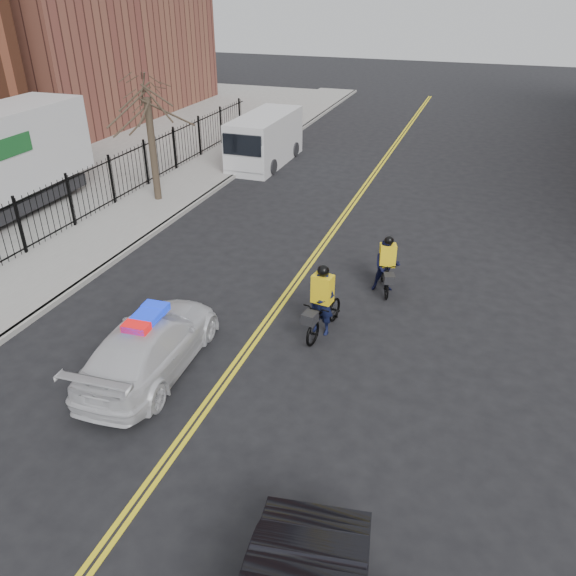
% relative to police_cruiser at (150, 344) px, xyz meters
% --- Properties ---
extents(ground, '(120.00, 120.00, 0.00)m').
position_rel_police_cruiser_xyz_m(ground, '(1.79, -0.07, -0.68)').
color(ground, black).
rests_on(ground, ground).
extents(center_line_left, '(0.10, 60.00, 0.01)m').
position_rel_police_cruiser_xyz_m(center_line_left, '(1.71, 7.93, -0.67)').
color(center_line_left, yellow).
rests_on(center_line_left, ground).
extents(center_line_right, '(0.10, 60.00, 0.01)m').
position_rel_police_cruiser_xyz_m(center_line_right, '(1.87, 7.93, -0.67)').
color(center_line_right, yellow).
rests_on(center_line_right, ground).
extents(sidewalk, '(3.00, 60.00, 0.15)m').
position_rel_police_cruiser_xyz_m(sidewalk, '(-5.71, 7.93, -0.60)').
color(sidewalk, gray).
rests_on(sidewalk, ground).
extents(curb, '(0.20, 60.00, 0.15)m').
position_rel_police_cruiser_xyz_m(curb, '(-4.21, 7.93, -0.60)').
color(curb, gray).
rests_on(curb, ground).
extents(iron_fence, '(0.12, 28.00, 2.00)m').
position_rel_police_cruiser_xyz_m(iron_fence, '(-7.21, 7.93, 0.32)').
color(iron_fence, black).
rests_on(iron_fence, ground).
extents(street_tree, '(3.20, 3.20, 4.80)m').
position_rel_police_cruiser_xyz_m(street_tree, '(-5.81, 9.93, 2.86)').
color(street_tree, '#362A20').
rests_on(street_tree, sidewalk).
extents(police_cruiser, '(2.14, 4.71, 1.50)m').
position_rel_police_cruiser_xyz_m(police_cruiser, '(0.00, 0.00, 0.00)').
color(police_cruiser, silver).
rests_on(police_cruiser, ground).
extents(cargo_van, '(2.21, 5.63, 2.35)m').
position_rel_police_cruiser_xyz_m(cargo_van, '(-3.71, 16.45, 0.47)').
color(cargo_van, silver).
rests_on(cargo_van, ground).
extents(cyclist_near, '(0.98, 2.06, 1.94)m').
position_rel_police_cruiser_xyz_m(cyclist_near, '(3.29, 2.82, -0.00)').
color(cyclist_near, black).
rests_on(cyclist_near, ground).
extents(cyclist_far, '(0.98, 1.78, 1.74)m').
position_rel_police_cruiser_xyz_m(cyclist_far, '(4.42, 5.58, 0.01)').
color(cyclist_far, black).
rests_on(cyclist_far, ground).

